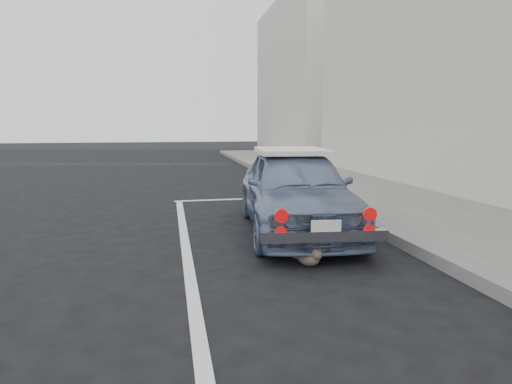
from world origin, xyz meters
TOP-DOWN VIEW (x-y plane):
  - ground at (0.00, 0.00)m, footprint 80.00×80.00m
  - building_far at (6.35, 20.00)m, footprint 3.50×10.00m
  - pline_front at (0.50, 6.50)m, footprint 3.00×0.12m
  - pline_side at (-0.90, 3.00)m, footprint 0.12×7.00m
  - retro_coupe at (0.75, 3.61)m, footprint 1.86×3.81m
  - cat at (0.44, 1.98)m, footprint 0.32×0.44m

SIDE VIEW (x-z plane):
  - ground at x=0.00m, z-range 0.00..0.00m
  - pline_front at x=0.50m, z-range 0.00..0.01m
  - pline_side at x=-0.90m, z-range 0.00..0.01m
  - cat at x=0.44m, z-range -0.01..0.24m
  - retro_coupe at x=0.75m, z-range 0.01..1.26m
  - building_far at x=6.35m, z-range 0.00..8.00m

